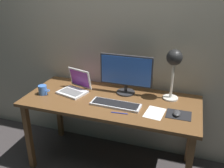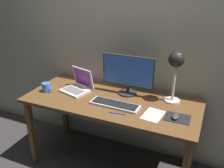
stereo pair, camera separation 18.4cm
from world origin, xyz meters
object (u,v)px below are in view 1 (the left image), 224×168
at_px(desk_lamp, 174,63).
at_px(laptop, 76,86).
at_px(mouse, 177,113).
at_px(pen, 119,113).
at_px(coffee_mug, 43,90).
at_px(monitor, 126,73).
at_px(keyboard_main, 116,104).

bearing_deg(desk_lamp, laptop, -171.78).
xyz_separation_m(mouse, pen, (-0.45, -0.12, -0.02)).
relative_size(desk_lamp, coffee_mug, 4.05).
bearing_deg(monitor, mouse, -28.57).
height_order(monitor, mouse, monitor).
distance_m(keyboard_main, desk_lamp, 0.62).
bearing_deg(pen, desk_lamp, 48.10).
xyz_separation_m(laptop, pen, (0.53, -0.28, -0.06)).
xyz_separation_m(laptop, coffee_mug, (-0.27, -0.16, -0.02)).
bearing_deg(mouse, monitor, 151.43).
height_order(monitor, pen, monitor).
xyz_separation_m(monitor, pen, (0.06, -0.39, -0.21)).
xyz_separation_m(keyboard_main, desk_lamp, (0.44, 0.29, 0.34)).
bearing_deg(desk_lamp, keyboard_main, -146.64).
height_order(mouse, pen, mouse).
relative_size(keyboard_main, desk_lamp, 0.95).
height_order(laptop, coffee_mug, laptop).
xyz_separation_m(desk_lamp, coffee_mug, (-1.17, -0.29, -0.30)).
bearing_deg(desk_lamp, coffee_mug, -166.09).
relative_size(monitor, coffee_mug, 4.33).
height_order(coffee_mug, pen, coffee_mug).
xyz_separation_m(keyboard_main, mouse, (0.52, -0.00, 0.01)).
xyz_separation_m(laptop, desk_lamp, (0.90, 0.13, 0.29)).
relative_size(laptop, coffee_mug, 2.72).
relative_size(mouse, coffee_mug, 0.83).
distance_m(desk_lamp, coffee_mug, 1.24).
height_order(keyboard_main, laptop, laptop).
relative_size(monitor, mouse, 5.20).
distance_m(mouse, coffee_mug, 1.25).
bearing_deg(laptop, mouse, -9.37).
bearing_deg(keyboard_main, laptop, 160.83).
xyz_separation_m(monitor, desk_lamp, (0.42, 0.01, 0.14)).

